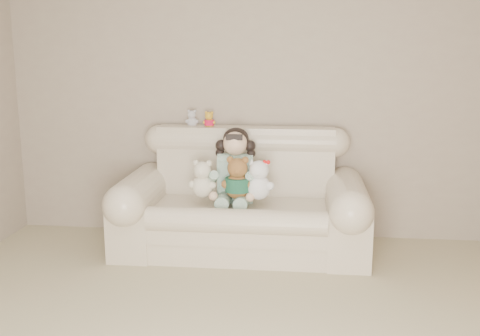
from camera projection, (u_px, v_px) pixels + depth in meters
name	position (u px, v px, depth m)	size (l,w,h in m)	color
wall_back	(255.00, 94.00, 5.14)	(4.50, 4.50, 0.00)	tan
sofa	(241.00, 193.00, 4.82)	(2.10, 0.95, 1.03)	beige
seated_child	(235.00, 165.00, 4.85)	(0.39, 0.47, 0.64)	#36795C
brown_teddy	(238.00, 174.00, 4.66)	(0.26, 0.20, 0.41)	brown
white_cat	(259.00, 176.00, 4.64)	(0.25, 0.19, 0.39)	white
cream_teddy	(202.00, 175.00, 4.71)	(0.23, 0.18, 0.37)	beige
yellow_mini_bear	(209.00, 118.00, 5.08)	(0.11, 0.09, 0.18)	gold
grey_mini_plush	(192.00, 117.00, 5.13)	(0.12, 0.09, 0.19)	silver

